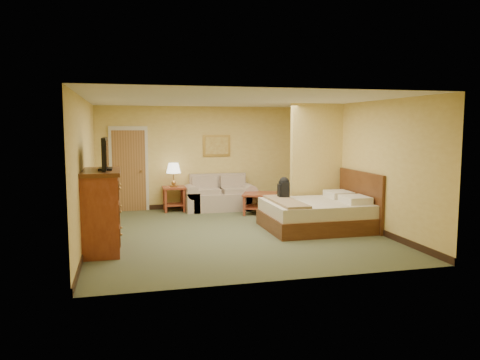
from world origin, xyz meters
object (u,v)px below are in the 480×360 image
object	(u,v)px
loveseat	(220,198)
coffee_table	(260,199)
dresser	(101,211)
bed	(320,213)

from	to	relation	value
loveseat	coffee_table	size ratio (longest dim) A/B	1.73
dresser	bed	bearing A→B (deg)	9.46
coffee_table	bed	bearing A→B (deg)	-68.90
loveseat	dresser	xyz separation A→B (m)	(-2.74, -3.39, 0.40)
coffee_table	dresser	distance (m)	4.43
loveseat	dresser	size ratio (longest dim) A/B	1.28
loveseat	bed	world-z (taller)	bed
loveseat	bed	bearing A→B (deg)	-59.88
coffee_table	bed	distance (m)	2.03
bed	coffee_table	bearing A→B (deg)	111.10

